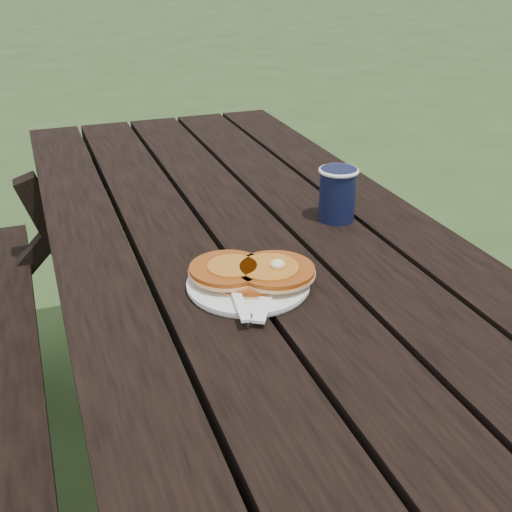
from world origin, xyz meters
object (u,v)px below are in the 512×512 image
object	(u,v)px
coffee_cup	(338,191)
pancake_stack	(253,272)
picnic_table	(247,382)
plate	(248,285)

from	to	relation	value
coffee_cup	pancake_stack	bearing A→B (deg)	-141.47
picnic_table	pancake_stack	bearing A→B (deg)	-106.84
pancake_stack	coffee_cup	distance (m)	0.33
picnic_table	plate	world-z (taller)	plate
plate	coffee_cup	distance (m)	0.34
picnic_table	plate	bearing A→B (deg)	-108.61
plate	pancake_stack	bearing A→B (deg)	25.12
pancake_stack	coffee_cup	size ratio (longest dim) A/B	1.85
plate	coffee_cup	xyz separation A→B (m)	(0.26, 0.21, 0.06)
picnic_table	plate	size ratio (longest dim) A/B	9.11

